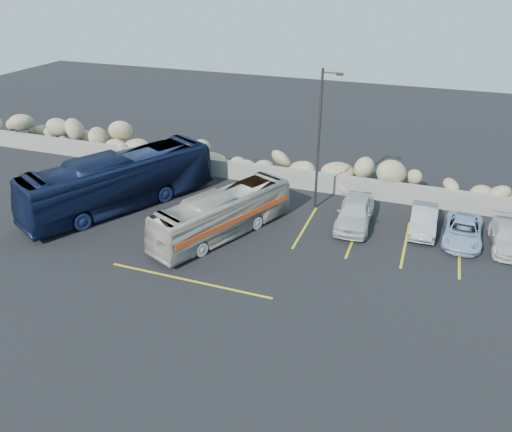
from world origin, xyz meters
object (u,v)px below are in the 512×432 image
(car_a, at_px, (355,212))
(car_d, at_px, (463,231))
(vintage_bus, at_px, (223,214))
(tour_coach, at_px, (119,181))
(car_b, at_px, (423,220))
(car_c, at_px, (508,237))
(lamppost, at_px, (320,137))

(car_a, distance_m, car_d, 5.54)
(vintage_bus, bearing_deg, tour_coach, -164.83)
(car_a, relative_size, car_b, 1.18)
(vintage_bus, xyz_separation_m, car_c, (13.95, 3.70, -0.62))
(vintage_bus, relative_size, car_c, 2.20)
(lamppost, bearing_deg, car_a, -28.37)
(tour_coach, bearing_deg, vintage_bus, 18.43)
(car_a, bearing_deg, car_d, -0.52)
(car_a, height_order, car_b, car_a)
(car_a, relative_size, car_d, 1.12)
(lamppost, relative_size, car_d, 2.00)
(car_b, xyz_separation_m, car_c, (4.09, -0.37, -0.07))
(car_a, height_order, car_c, car_a)
(vintage_bus, height_order, car_d, vintage_bus)
(lamppost, relative_size, tour_coach, 0.70)
(vintage_bus, xyz_separation_m, tour_coach, (-6.94, 1.07, 0.41))
(vintage_bus, relative_size, car_b, 2.24)
(lamppost, bearing_deg, vintage_bus, -128.63)
(vintage_bus, bearing_deg, car_c, 38.79)
(car_b, xyz_separation_m, car_d, (1.98, -0.50, -0.07))
(lamppost, distance_m, car_a, 4.52)
(vintage_bus, xyz_separation_m, car_b, (9.86, 4.07, -0.56))
(lamppost, height_order, car_a, lamppost)
(vintage_bus, bearing_deg, lamppost, 75.32)
(lamppost, height_order, tour_coach, lamppost)
(tour_coach, height_order, car_d, tour_coach)
(lamppost, xyz_separation_m, car_b, (6.04, -0.72, -3.67))
(tour_coach, xyz_separation_m, car_c, (20.89, 2.63, -1.03))
(car_d, bearing_deg, car_c, 6.10)
(car_a, bearing_deg, tour_coach, -171.70)
(car_b, bearing_deg, car_c, -6.09)
(car_c, bearing_deg, vintage_bus, -166.97)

